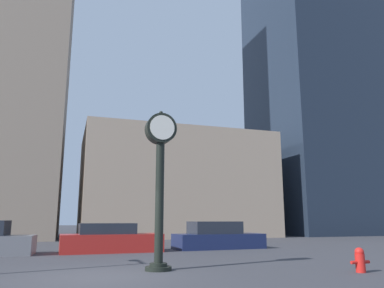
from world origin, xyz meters
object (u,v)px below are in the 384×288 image
car_red (111,240)px  fire_hydrant_far (360,260)px  car_navy (218,237)px  street_clock (160,169)px

car_red → fire_hydrant_far: size_ratio=6.71×
car_navy → fire_hydrant_far: car_navy is taller
street_clock → car_navy: size_ratio=1.04×
street_clock → car_red: 7.54m
fire_hydrant_far → car_navy: bearing=93.1°
street_clock → fire_hydrant_far: street_clock is taller
street_clock → car_red: size_ratio=1.06×
street_clock → car_navy: 9.35m
car_navy → street_clock: bearing=-126.6°
street_clock → car_red: street_clock is taller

